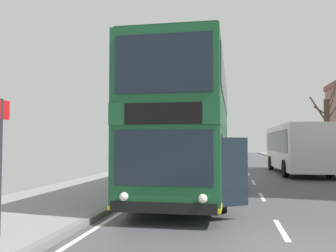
{
  "coord_description": "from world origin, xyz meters",
  "views": [
    {
      "loc": [
        -1.05,
        -5.5,
        1.83
      ],
      "look_at": [
        -2.91,
        5.25,
        2.37
      ],
      "focal_mm": 38.68,
      "sensor_mm": 36.0,
      "label": 1
    }
  ],
  "objects_px": {
    "bare_tree_far_00": "(327,130)",
    "double_decker_bus_main": "(190,128)",
    "bus_stop_sign_near": "(0,151)",
    "background_bus_far_lane": "(296,147)"
  },
  "relations": [
    {
      "from": "double_decker_bus_main",
      "to": "background_bus_far_lane",
      "type": "distance_m",
      "value": 12.08
    },
    {
      "from": "double_decker_bus_main",
      "to": "bus_stop_sign_near",
      "type": "relative_size",
      "value": 4.13
    },
    {
      "from": "double_decker_bus_main",
      "to": "background_bus_far_lane",
      "type": "bearing_deg",
      "value": 63.2
    },
    {
      "from": "background_bus_far_lane",
      "to": "bare_tree_far_00",
      "type": "height_order",
      "value": "bare_tree_far_00"
    },
    {
      "from": "bus_stop_sign_near",
      "to": "bare_tree_far_00",
      "type": "height_order",
      "value": "bare_tree_far_00"
    },
    {
      "from": "double_decker_bus_main",
      "to": "bare_tree_far_00",
      "type": "distance_m",
      "value": 16.41
    },
    {
      "from": "double_decker_bus_main",
      "to": "background_bus_far_lane",
      "type": "xyz_separation_m",
      "value": [
        5.44,
        10.76,
        -0.77
      ]
    },
    {
      "from": "bus_stop_sign_near",
      "to": "bare_tree_far_00",
      "type": "xyz_separation_m",
      "value": [
        10.94,
        21.03,
        1.11
      ]
    },
    {
      "from": "double_decker_bus_main",
      "to": "bus_stop_sign_near",
      "type": "xyz_separation_m",
      "value": [
        -2.78,
        -6.8,
        -0.67
      ]
    },
    {
      "from": "bare_tree_far_00",
      "to": "double_decker_bus_main",
      "type": "bearing_deg",
      "value": -119.84
    }
  ]
}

